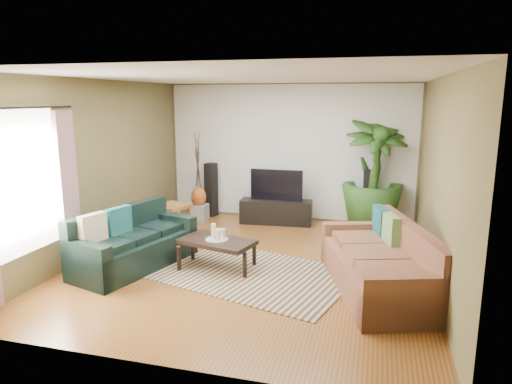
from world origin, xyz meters
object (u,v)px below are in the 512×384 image
(coffee_table, at_px, (217,254))
(television, at_px, (277,185))
(speaker_right, at_px, (368,199))
(tv_stand, at_px, (276,212))
(sofa_left, at_px, (135,239))
(speaker_left, at_px, (211,190))
(side_table, at_px, (172,220))
(vase, at_px, (199,197))
(pedestal, at_px, (199,213))
(potted_plant, at_px, (373,174))
(sofa_right, at_px, (378,258))

(coffee_table, xyz_separation_m, television, (0.30, 2.59, 0.55))
(speaker_right, bearing_deg, tv_stand, -169.92)
(sofa_left, relative_size, speaker_left, 1.69)
(side_table, bearing_deg, speaker_right, 23.55)
(vase, xyz_separation_m, side_table, (-0.09, -1.03, -0.20))
(coffee_table, relative_size, tv_stand, 0.76)
(sofa_left, height_order, speaker_left, speaker_left)
(speaker_right, distance_m, pedestal, 3.31)
(pedestal, bearing_deg, speaker_left, 76.43)
(potted_plant, relative_size, pedestal, 6.26)
(sofa_left, bearing_deg, potted_plant, -30.74)
(pedestal, xyz_separation_m, vase, (0.00, 0.00, 0.31))
(sofa_left, xyz_separation_m, speaker_right, (3.19, 3.05, 0.12))
(speaker_left, bearing_deg, sofa_right, -27.30)
(speaker_left, bearing_deg, pedestal, -89.40)
(tv_stand, height_order, side_table, side_table)
(vase, bearing_deg, sofa_right, -36.19)
(side_table, bearing_deg, pedestal, 84.95)
(television, bearing_deg, sofa_right, -54.97)
(sofa_right, xyz_separation_m, potted_plant, (-0.13, 2.97, 0.60))
(tv_stand, xyz_separation_m, speaker_left, (-1.43, 0.24, 0.32))
(television, height_order, speaker_left, speaker_left)
(sofa_right, relative_size, speaker_right, 2.05)
(coffee_table, xyz_separation_m, potted_plant, (2.10, 2.80, 0.81))
(tv_stand, bearing_deg, potted_plant, 2.77)
(television, height_order, speaker_right, speaker_right)
(potted_plant, xyz_separation_m, vase, (-3.33, -0.43, -0.55))
(coffee_table, distance_m, speaker_right, 3.47)
(sofa_left, distance_m, sofa_right, 3.39)
(potted_plant, distance_m, vase, 3.41)
(potted_plant, bearing_deg, tv_stand, -172.55)
(tv_stand, height_order, speaker_right, speaker_right)
(tv_stand, bearing_deg, speaker_left, 165.96)
(television, distance_m, potted_plant, 1.83)
(coffee_table, height_order, pedestal, coffee_table)
(television, bearing_deg, pedestal, -171.89)
(potted_plant, distance_m, side_table, 3.80)
(television, height_order, pedestal, television)
(sofa_left, height_order, television, television)
(pedestal, bearing_deg, television, 8.11)
(sofa_right, bearing_deg, sofa_left, -106.27)
(sofa_right, height_order, television, television)
(television, height_order, vase, television)
(tv_stand, xyz_separation_m, potted_plant, (1.80, 0.24, 0.80))
(potted_plant, bearing_deg, coffee_table, -126.80)
(speaker_left, xyz_separation_m, speaker_right, (3.16, 0.00, -0.01))
(speaker_right, relative_size, potted_plant, 0.53)
(vase, bearing_deg, side_table, -95.05)
(speaker_right, xyz_separation_m, potted_plant, (0.07, -0.00, 0.48))
(television, distance_m, side_table, 2.10)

